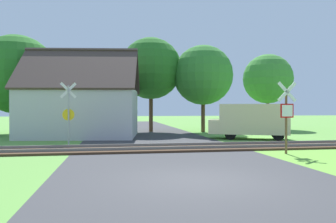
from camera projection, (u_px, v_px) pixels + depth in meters
ground_plane at (199, 181)px, 8.75m from camera, size 160.00×160.00×0.00m
road_asphalt at (183, 168)px, 10.72m from camera, size 8.10×80.00×0.01m
rail_track at (161, 148)px, 15.57m from camera, size 60.00×2.60×0.22m
stop_sign_near at (287, 113)px, 13.99m from camera, size 0.88×0.15×3.10m
crossing_sign_far at (68, 110)px, 17.73m from camera, size 0.85×0.26×3.38m
house at (82, 110)px, 22.80m from camera, size 8.48×7.39×6.16m
tree_right at (203, 75)px, 27.34m from camera, size 4.99×4.99×7.26m
tree_left at (17, 74)px, 25.09m from camera, size 6.02×6.02×7.59m
tree_center at (151, 69)px, 27.79m from camera, size 5.22×5.22×7.98m
tree_far at (268, 79)px, 31.87m from camera, size 4.79×4.79×7.26m
mail_truck at (251, 120)px, 20.87m from camera, size 5.23×3.66×2.24m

